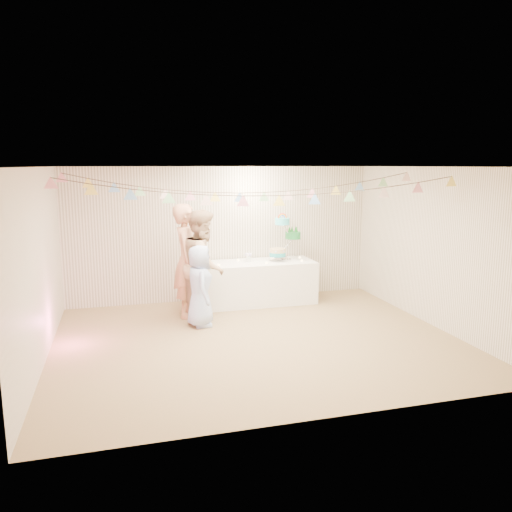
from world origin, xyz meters
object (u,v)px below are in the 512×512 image
object	(u,v)px
table	(258,282)
cake_stand	(285,241)
person_child	(200,286)
person_adult_a	(187,261)
person_adult_b	(203,265)

from	to	relation	value
table	cake_stand	bearing A→B (deg)	5.19
cake_stand	person_child	world-z (taller)	cake_stand
person_adult_a	cake_stand	bearing A→B (deg)	-60.85
table	cake_stand	distance (m)	0.95
person_adult_a	person_adult_b	bearing A→B (deg)	-123.02
person_child	cake_stand	bearing A→B (deg)	-57.67
table	person_adult_a	world-z (taller)	person_adult_a
table	person_adult_a	xyz separation A→B (m)	(-1.42, -0.48, 0.59)
table	person_adult_b	world-z (taller)	person_adult_b
table	cake_stand	size ratio (longest dim) A/B	2.52
cake_stand	person_child	bearing A→B (deg)	-148.08
person_adult_a	person_child	distance (m)	0.71
person_adult_a	person_adult_b	xyz separation A→B (m)	(0.24, -0.26, -0.04)
person_adult_a	person_adult_b	size ratio (longest dim) A/B	1.04
person_child	person_adult_a	bearing A→B (deg)	10.76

